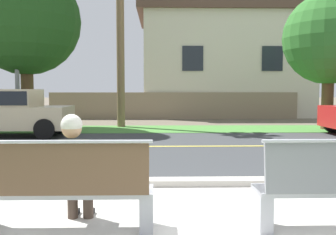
# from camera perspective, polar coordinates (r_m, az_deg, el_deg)

# --- Properties ---
(ground_plane) EXTENTS (140.00, 140.00, 0.00)m
(ground_plane) POSITION_cam_1_polar(r_m,az_deg,el_deg) (11.59, 1.02, -3.33)
(ground_plane) COLOR #665B4C
(sidewalk_pavement) EXTENTS (44.00, 3.60, 0.01)m
(sidewalk_pavement) POSITION_cam_1_polar(r_m,az_deg,el_deg) (4.19, 5.64, -16.78)
(sidewalk_pavement) COLOR beige
(sidewalk_pavement) RESTS_ON ground_plane
(curb_edge) EXTENTS (44.00, 0.30, 0.11)m
(curb_edge) POSITION_cam_1_polar(r_m,az_deg,el_deg) (6.03, 3.34, -9.75)
(curb_edge) COLOR #ADA89E
(curb_edge) RESTS_ON ground_plane
(street_asphalt) EXTENTS (52.00, 8.00, 0.01)m
(street_asphalt) POSITION_cam_1_polar(r_m,az_deg,el_deg) (10.11, 1.39, -4.40)
(street_asphalt) COLOR #383A3D
(street_asphalt) RESTS_ON ground_plane
(road_centre_line) EXTENTS (48.00, 0.14, 0.01)m
(road_centre_line) POSITION_cam_1_polar(r_m,az_deg,el_deg) (10.11, 1.39, -4.37)
(road_centre_line) COLOR #E0CC4C
(road_centre_line) RESTS_ON ground_plane
(far_verge_grass) EXTENTS (48.00, 2.80, 0.02)m
(far_verge_grass) POSITION_cam_1_polar(r_m,az_deg,el_deg) (14.63, 0.51, -1.75)
(far_verge_grass) COLOR #478438
(far_verge_grass) RESTS_ON ground_plane
(bench_left) EXTENTS (1.86, 0.48, 1.01)m
(bench_left) POSITION_cam_1_polar(r_m,az_deg,el_deg) (4.14, -15.48, -10.61)
(bench_left) COLOR #9EA0A8
(bench_left) RESTS_ON ground_plane
(seated_person_olive) EXTENTS (0.52, 0.68, 1.25)m
(seated_person_olive) POSITION_cam_1_polar(r_m,az_deg,el_deg) (4.24, -13.99, -7.22)
(seated_person_olive) COLOR #47382D
(seated_person_olive) RESTS_ON ground_plane
(car_beige_far) EXTENTS (4.30, 1.86, 1.54)m
(car_beige_far) POSITION_cam_1_polar(r_m,az_deg,el_deg) (13.41, -23.75, 1.00)
(car_beige_far) COLOR #C6B793
(car_beige_far) RESTS_ON ground_plane
(streetlamp) EXTENTS (0.24, 2.10, 6.89)m
(streetlamp) POSITION_cam_1_polar(r_m,az_deg,el_deg) (15.47, -21.78, 12.92)
(streetlamp) COLOR gray
(streetlamp) RESTS_ON ground_plane
(shade_tree_left) EXTENTS (4.20, 4.20, 6.93)m
(shade_tree_left) POSITION_cam_1_polar(r_m,az_deg,el_deg) (15.87, -20.41, 14.76)
(shade_tree_left) COLOR brown
(shade_tree_left) RESTS_ON ground_plane
(shade_tree_centre) EXTENTS (3.48, 3.48, 5.74)m
(shade_tree_centre) POSITION_cam_1_polar(r_m,az_deg,el_deg) (15.89, 23.71, 11.82)
(shade_tree_centre) COLOR brown
(shade_tree_centre) RESTS_ON ground_plane
(garden_wall) EXTENTS (13.00, 0.36, 1.40)m
(garden_wall) POSITION_cam_1_polar(r_m,az_deg,el_deg) (19.88, 0.91, 1.80)
(garden_wall) COLOR gray
(garden_wall) RESTS_ON ground_plane
(house_across_street) EXTENTS (10.08, 6.91, 6.37)m
(house_across_street) POSITION_cam_1_polar(r_m,az_deg,el_deg) (23.44, 8.21, 8.30)
(house_across_street) COLOR beige
(house_across_street) RESTS_ON ground_plane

